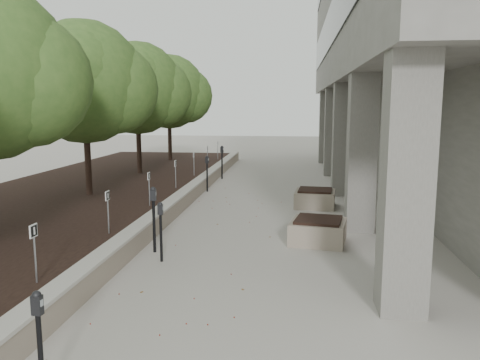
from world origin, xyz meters
The scene contains 21 objects.
ground centered at (0.00, 0.00, 0.00)m, with size 90.00×90.00×0.00m, color #AAA49C.
retaining_wall centered at (-1.82, 9.00, 0.25)m, with size 0.39×26.00×0.50m, color #9F907E, non-canonical shape.
planting_bed centered at (-5.50, 9.00, 0.20)m, with size 7.00×26.00×0.40m, color black.
crabapple_tree_3 centered at (-4.80, 8.00, 3.12)m, with size 4.60×4.00×5.44m, color #365922, non-canonical shape.
crabapple_tree_4 centered at (-4.80, 13.00, 3.12)m, with size 4.60×4.00×5.44m, color #365922, non-canonical shape.
crabapple_tree_5 centered at (-4.80, 18.00, 3.12)m, with size 4.60×4.00×5.44m, color #365922, non-canonical shape.
parking_sign_2 centered at (-2.35, 0.50, 0.88)m, with size 0.04×0.22×0.96m, color black, non-canonical shape.
parking_sign_3 centered at (-2.35, 3.50, 0.88)m, with size 0.04×0.22×0.96m, color black, non-canonical shape.
parking_sign_4 centered at (-2.35, 6.50, 0.88)m, with size 0.04×0.22×0.96m, color black, non-canonical shape.
parking_sign_5 centered at (-2.35, 9.50, 0.88)m, with size 0.04×0.22×0.96m, color black, non-canonical shape.
parking_sign_6 centered at (-2.35, 12.50, 0.88)m, with size 0.04×0.22×0.96m, color black, non-canonical shape.
parking_sign_7 centered at (-2.35, 15.50, 0.88)m, with size 0.04×0.22×0.96m, color black, non-canonical shape.
parking_sign_8 centered at (-2.35, 18.50, 0.88)m, with size 0.04×0.22×0.96m, color black, non-canonical shape.
parking_meter_1 centered at (-0.95, -1.89, 0.64)m, with size 0.13×0.09×1.28m, color black, non-canonical shape.
parking_meter_2 centered at (-0.99, 2.91, 0.63)m, with size 0.12×0.09×1.26m, color black, non-canonical shape.
parking_meter_3 centered at (-1.32, 3.52, 0.73)m, with size 0.15×0.10×1.47m, color black, non-canonical shape.
parking_meter_4 centered at (-1.55, 11.11, 0.68)m, with size 0.13×0.10×1.36m, color black, non-canonical shape.
parking_meter_5 centered at (-1.48, 14.31, 0.74)m, with size 0.15×0.10×1.48m, color black, non-canonical shape.
planter_front centered at (2.29, 4.70, 0.29)m, with size 1.24×1.24×0.58m, color #9F907E, non-canonical shape.
planter_back centered at (2.38, 8.77, 0.29)m, with size 1.23×1.23×0.58m, color #9F907E, non-canonical shape.
berry_scatter centered at (-0.10, 5.00, 0.01)m, with size 3.30×14.10×0.02m, color maroon, non-canonical shape.
Camera 1 is at (1.72, -6.37, 3.19)m, focal length 35.74 mm.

